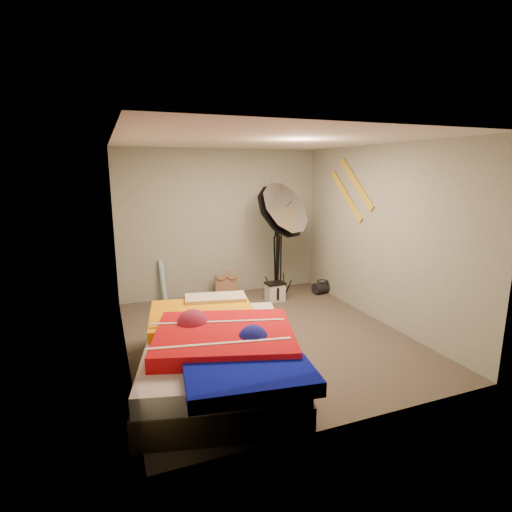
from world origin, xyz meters
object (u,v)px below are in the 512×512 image
wrapping_roll (163,281)px  camera_tripod (277,260)px  tote_bag (226,286)px  bed (219,352)px  photo_umbrella (280,212)px  camera_case (275,292)px  duffel_bag (322,288)px

wrapping_roll → camera_tripod: 1.93m
tote_bag → camera_tripod: (0.80, -0.34, 0.48)m
wrapping_roll → bed: (0.17, -2.78, -0.04)m
wrapping_roll → photo_umbrella: bearing=-17.0°
camera_tripod → photo_umbrella: bearing=-77.5°
camera_case → photo_umbrella: (0.11, 0.07, 1.33)m
tote_bag → bed: bearing=-100.7°
photo_umbrella → camera_tripod: size_ratio=1.76×
wrapping_roll → photo_umbrella: photo_umbrella is taller
tote_bag → camera_case: 0.86m
duffel_bag → bed: bearing=-145.2°
wrapping_roll → camera_case: size_ratio=2.38×
tote_bag → duffel_bag: 1.71m
duffel_bag → wrapping_roll: bearing=161.8°
wrapping_roll → camera_tripod: camera_tripod is taller
photo_umbrella → camera_tripod: (-0.02, 0.08, -0.81)m
wrapping_roll → camera_case: bearing=-20.0°
tote_bag → camera_tripod: size_ratio=0.32×
camera_case → duffel_bag: size_ratio=0.88×
photo_umbrella → tote_bag: bearing=152.6°
bed → camera_tripod: size_ratio=2.16×
duffel_bag → camera_case: bearing=177.9°
duffel_bag → photo_umbrella: 1.61m
camera_case → bed: size_ratio=0.12×
photo_umbrella → camera_tripod: bearing=102.5°
tote_bag → photo_umbrella: bearing=-19.6°
wrapping_roll → camera_tripod: (1.84, -0.49, 0.32)m
wrapping_roll → camera_case: 1.87m
wrapping_roll → bed: 2.78m
bed → photo_umbrella: size_ratio=1.22×
tote_bag → camera_case: size_ratio=1.29×
camera_case → duffel_bag: 0.95m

